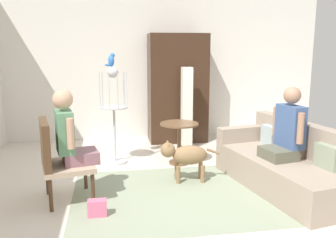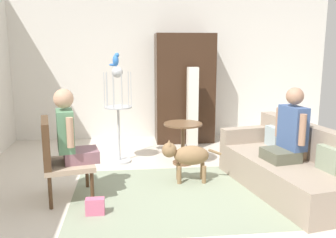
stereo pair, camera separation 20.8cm
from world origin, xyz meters
name	(u,v)px [view 2 (the right image)]	position (x,y,z in m)	size (l,w,h in m)	color
ground_plane	(191,189)	(0.00, 0.00, 0.00)	(7.04, 7.04, 0.00)	beige
back_wall	(166,68)	(0.00, 2.86, 1.37)	(6.46, 0.12, 2.73)	silver
area_rug	(186,195)	(-0.09, -0.17, 0.00)	(2.75, 2.00, 0.01)	gray
couch	(288,167)	(1.21, -0.12, 0.29)	(1.20, 2.13, 0.82)	gray
armchair	(57,154)	(-1.61, -0.10, 0.55)	(0.68, 0.72, 0.97)	#4C331E
person_on_couch	(289,131)	(1.17, -0.16, 0.77)	(0.49, 0.54, 0.90)	#595A48
person_on_armchair	(70,132)	(-1.46, -0.07, 0.80)	(0.52, 0.51, 0.87)	#875C67
round_end_table	(183,135)	(0.05, 1.05, 0.45)	(0.59, 0.59, 0.64)	brown
dog	(187,155)	(-0.01, 0.28, 0.36)	(0.80, 0.29, 0.57)	olive
bird_cage_stand	(118,112)	(-0.93, 1.25, 0.80)	(0.42, 0.42, 1.49)	silver
parrot	(116,60)	(-0.94, 1.25, 1.59)	(0.17, 0.10, 0.20)	blue
column_lamp	(192,109)	(0.35, 1.87, 0.71)	(0.20, 0.20, 1.44)	#4C4742
armoire_cabinet	(184,88)	(0.29, 2.45, 1.01)	(1.09, 0.56, 2.03)	#382316
handbag	(95,206)	(-1.16, -0.57, 0.09)	(0.20, 0.10, 0.18)	#D8668C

